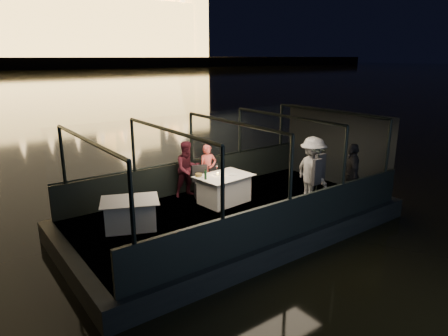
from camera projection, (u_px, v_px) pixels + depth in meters
boat_hull at (233, 228)px, 10.54m from camera, size 8.60×4.40×1.00m
boat_deck at (233, 211)px, 10.41m from camera, size 8.00×4.00×0.04m
gunwale_port at (192, 176)px, 11.83m from camera, size 8.00×0.08×0.90m
gunwale_starboard at (289, 218)px, 8.73m from camera, size 8.00×0.08×0.90m
cabin_glass_port at (191, 138)px, 11.52m from camera, size 8.00×0.02×1.40m
cabin_glass_starboard at (291, 168)px, 8.42m from camera, size 8.00×0.02×1.40m
cabin_roof_glass at (234, 123)px, 9.78m from camera, size 8.00×4.00×0.02m
end_wall_fore at (72, 200)px, 7.81m from camera, size 0.02×4.00×2.30m
end_wall_aft at (335, 147)px, 12.38m from camera, size 0.02×4.00×2.30m
canopy_ribs at (233, 168)px, 10.09m from camera, size 8.00×4.00×2.30m
dining_table_central at (224, 189)px, 10.86m from camera, size 1.56×1.20×0.77m
dining_table_aft at (130, 212)px, 9.23m from camera, size 1.57×1.38×0.69m
chair_port_left at (204, 184)px, 11.08m from camera, size 0.54×0.54×0.94m
chair_port_right at (217, 179)px, 11.53m from camera, size 0.49×0.49×0.83m
coat_stand at (317, 179)px, 10.02m from camera, size 0.55×0.48×1.68m
person_woman_coral at (208, 168)px, 11.55m from camera, size 0.58×0.45×1.43m
person_man_maroon at (188, 171)px, 11.24m from camera, size 0.83×0.68×1.60m
passenger_stripe at (312, 174)px, 10.56m from camera, size 0.97×1.34×1.87m
passenger_dark at (351, 174)px, 10.60m from camera, size 0.98×1.01×1.69m
wine_bottle at (205, 174)px, 10.38m from camera, size 0.07×0.07×0.29m
bread_basket at (199, 175)px, 10.66m from camera, size 0.26×0.26×0.08m
amber_candle at (218, 173)px, 10.82m from camera, size 0.07×0.07×0.07m
plate_near at (232, 174)px, 10.84m from camera, size 0.27×0.27×0.01m
plate_far at (203, 176)px, 10.66m from camera, size 0.29×0.29×0.01m
wine_glass_white at (206, 176)px, 10.42m from camera, size 0.09×0.09×0.21m
wine_glass_red at (217, 169)px, 11.03m from camera, size 0.08×0.08×0.19m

